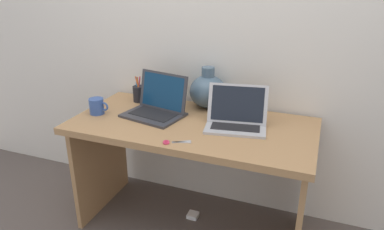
# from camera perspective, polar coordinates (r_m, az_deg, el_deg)

# --- Properties ---
(ground_plane) EXTENTS (6.00, 6.00, 0.00)m
(ground_plane) POSITION_cam_1_polar(r_m,az_deg,el_deg) (2.47, 0.00, -17.05)
(ground_plane) COLOR #564C47
(back_wall) EXTENTS (4.40, 0.04, 2.40)m
(back_wall) POSITION_cam_1_polar(r_m,az_deg,el_deg) (2.31, 3.49, 13.09)
(back_wall) COLOR silver
(back_wall) RESTS_ON ground
(desk) EXTENTS (1.41, 0.69, 0.73)m
(desk) POSITION_cam_1_polar(r_m,az_deg,el_deg) (2.16, 0.00, -5.19)
(desk) COLOR #AD7F51
(desk) RESTS_ON ground
(laptop_left) EXTENTS (0.39, 0.32, 0.25)m
(laptop_left) POSITION_cam_1_polar(r_m,az_deg,el_deg) (2.21, -5.48, 1.73)
(laptop_left) COLOR #333338
(laptop_left) RESTS_ON desk
(laptop_right) EXTENTS (0.37, 0.28, 0.23)m
(laptop_right) POSITION_cam_1_polar(r_m,az_deg,el_deg) (2.04, 7.11, -0.17)
(laptop_right) COLOR #B2B2B7
(laptop_right) RESTS_ON desk
(green_vase) EXTENTS (0.24, 0.24, 0.26)m
(green_vase) POSITION_cam_1_polar(r_m,az_deg,el_deg) (2.30, 2.53, 3.88)
(green_vase) COLOR slate
(green_vase) RESTS_ON desk
(coffee_mug) EXTENTS (0.13, 0.09, 0.10)m
(coffee_mug) POSITION_cam_1_polar(r_m,az_deg,el_deg) (2.28, -14.91, 1.37)
(coffee_mug) COLOR #335199
(coffee_mug) RESTS_ON desk
(pen_cup) EXTENTS (0.08, 0.08, 0.18)m
(pen_cup) POSITION_cam_1_polar(r_m,az_deg,el_deg) (2.44, -8.47, 3.41)
(pen_cup) COLOR black
(pen_cup) RESTS_ON desk
(scissors) EXTENTS (0.14, 0.09, 0.01)m
(scissors) POSITION_cam_1_polar(r_m,az_deg,el_deg) (1.85, -3.26, -4.34)
(scissors) COLOR #B7B7BC
(scissors) RESTS_ON desk
(power_brick) EXTENTS (0.07, 0.07, 0.03)m
(power_brick) POSITION_cam_1_polar(r_m,az_deg,el_deg) (2.52, 0.15, -15.68)
(power_brick) COLOR white
(power_brick) RESTS_ON ground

